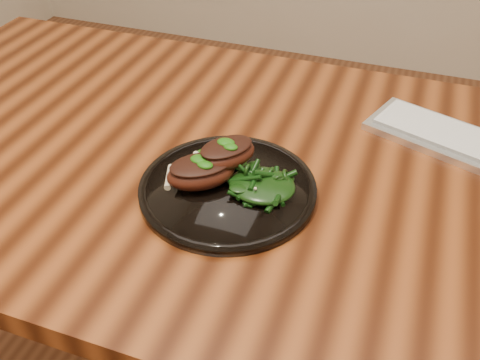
{
  "coord_description": "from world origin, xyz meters",
  "views": [
    {
      "loc": [
        0.2,
        -0.69,
        1.29
      ],
      "look_at": [
        -0.01,
        -0.09,
        0.78
      ],
      "focal_mm": 40.0,
      "sensor_mm": 36.0,
      "label": 1
    }
  ],
  "objects_px": {
    "lamb_chop_front": "(200,171)",
    "greens_heap": "(262,182)",
    "plate": "(228,188)",
    "desk": "(262,201)"
  },
  "relations": [
    {
      "from": "greens_heap",
      "to": "lamb_chop_front",
      "type": "bearing_deg",
      "value": -170.96
    },
    {
      "from": "desk",
      "to": "lamb_chop_front",
      "type": "bearing_deg",
      "value": -124.6
    },
    {
      "from": "lamb_chop_front",
      "to": "greens_heap",
      "type": "xyz_separation_m",
      "value": [
        0.09,
        0.01,
        -0.01
      ]
    },
    {
      "from": "plate",
      "to": "lamb_chop_front",
      "type": "xyz_separation_m",
      "value": [
        -0.04,
        -0.01,
        0.03
      ]
    },
    {
      "from": "desk",
      "to": "plate",
      "type": "relative_size",
      "value": 5.81
    },
    {
      "from": "lamb_chop_front",
      "to": "greens_heap",
      "type": "relative_size",
      "value": 1.23
    },
    {
      "from": "desk",
      "to": "lamb_chop_front",
      "type": "distance_m",
      "value": 0.17
    },
    {
      "from": "plate",
      "to": "greens_heap",
      "type": "height_order",
      "value": "greens_heap"
    },
    {
      "from": "desk",
      "to": "greens_heap",
      "type": "distance_m",
      "value": 0.15
    },
    {
      "from": "desk",
      "to": "greens_heap",
      "type": "relative_size",
      "value": 15.63
    }
  ]
}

